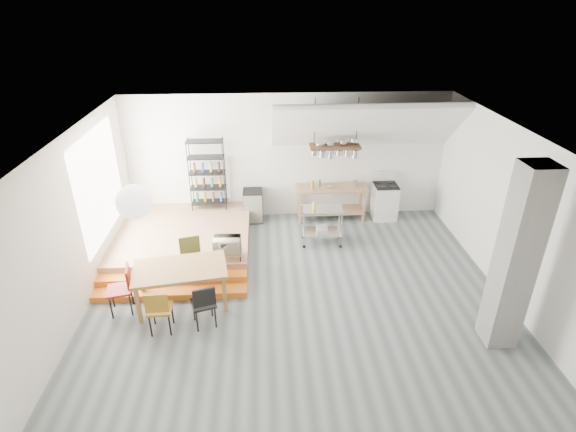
{
  "coord_description": "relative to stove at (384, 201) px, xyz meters",
  "views": [
    {
      "loc": [
        -0.62,
        -7.24,
        5.38
      ],
      "look_at": [
        -0.14,
        0.8,
        1.31
      ],
      "focal_mm": 28.0,
      "sensor_mm": 36.0,
      "label": 1
    }
  ],
  "objects": [
    {
      "name": "dining_table",
      "position": [
        -4.7,
        -3.36,
        0.24
      ],
      "size": [
        1.82,
        1.2,
        0.8
      ],
      "rotation": [
        0.0,
        0.0,
        0.16
      ],
      "color": "olive",
      "rests_on": "ground"
    },
    {
      "name": "wall_left",
      "position": [
        -6.5,
        -3.16,
        1.12
      ],
      "size": [
        0.04,
        7.0,
        3.2
      ],
      "primitive_type": "cube",
      "color": "silver",
      "rests_on": "ground"
    },
    {
      "name": "microwave_shelf",
      "position": [
        -3.9,
        -2.41,
        0.07
      ],
      "size": [
        0.6,
        0.4,
        0.16
      ],
      "color": "#8C6546",
      "rests_on": "platform"
    },
    {
      "name": "wall_right",
      "position": [
        1.5,
        -3.16,
        1.12
      ],
      "size": [
        0.04,
        7.0,
        3.2
      ],
      "primitive_type": "cube",
      "color": "silver",
      "rests_on": "ground"
    },
    {
      "name": "mini_fridge",
      "position": [
        -3.4,
        0.04,
        -0.06
      ],
      "size": [
        0.49,
        0.49,
        0.83
      ],
      "primitive_type": "cube",
      "color": "black",
      "rests_on": "ground"
    },
    {
      "name": "platform",
      "position": [
        -5.0,
        -1.16,
        -0.28
      ],
      "size": [
        3.0,
        3.0,
        0.4
      ],
      "primitive_type": "cube",
      "color": "#8C6546",
      "rests_on": "ground"
    },
    {
      "name": "wire_shelving",
      "position": [
        -4.5,
        0.04,
        0.85
      ],
      "size": [
        0.88,
        0.38,
        1.8
      ],
      "color": "black",
      "rests_on": "platform"
    },
    {
      "name": "window_pane",
      "position": [
        -6.48,
        -1.66,
        1.32
      ],
      "size": [
        0.02,
        2.5,
        2.2
      ],
      "primitive_type": "cube",
      "color": "white",
      "rests_on": "wall_left"
    },
    {
      "name": "chair_mustard",
      "position": [
        -4.96,
        -4.17,
        0.05
      ],
      "size": [
        0.42,
        0.42,
        0.89
      ],
      "rotation": [
        0.0,
        0.0,
        3.18
      ],
      "color": "#9D6B1B",
      "rests_on": "ground"
    },
    {
      "name": "chair_red",
      "position": [
        -5.73,
        -3.51,
        0.08
      ],
      "size": [
        0.51,
        0.51,
        0.94
      ],
      "rotation": [
        0.0,
        0.0,
        -1.36
      ],
      "color": "maroon",
      "rests_on": "ground"
    },
    {
      "name": "concrete_column",
      "position": [
        0.8,
        -4.66,
        1.12
      ],
      "size": [
        0.5,
        0.5,
        3.2
      ],
      "primitive_type": "cube",
      "color": "slate",
      "rests_on": "ground"
    },
    {
      "name": "rolling_cart",
      "position": [
        -1.78,
        -1.24,
        0.11
      ],
      "size": [
        0.95,
        0.57,
        0.91
      ],
      "rotation": [
        0.0,
        0.0,
        -0.05
      ],
      "color": "silver",
      "rests_on": "ground"
    },
    {
      "name": "chair_olive",
      "position": [
        -4.62,
        -2.57,
        0.09
      ],
      "size": [
        0.53,
        0.53,
        0.95
      ],
      "rotation": [
        0.0,
        0.0,
        0.25
      ],
      "color": "brown",
      "rests_on": "ground"
    },
    {
      "name": "kitchen_counter",
      "position": [
        -1.4,
        -0.01,
        0.15
      ],
      "size": [
        1.8,
        0.6,
        0.91
      ],
      "color": "#8C6546",
      "rests_on": "ground"
    },
    {
      "name": "wall_back",
      "position": [
        -2.5,
        0.34,
        1.12
      ],
      "size": [
        8.0,
        0.04,
        3.2
      ],
      "primitive_type": "cube",
      "color": "silver",
      "rests_on": "ground"
    },
    {
      "name": "bowl",
      "position": [
        -1.5,
        -0.06,
        0.45
      ],
      "size": [
        0.24,
        0.24,
        0.05
      ],
      "primitive_type": "imported",
      "rotation": [
        0.0,
        0.0,
        -0.22
      ],
      "color": "silver",
      "rests_on": "kitchen_counter"
    },
    {
      "name": "paper_lantern",
      "position": [
        -5.3,
        -3.45,
        1.72
      ],
      "size": [
        0.6,
        0.6,
        0.6
      ],
      "primitive_type": "sphere",
      "color": "white",
      "rests_on": "ceiling"
    },
    {
      "name": "floor",
      "position": [
        -2.5,
        -3.16,
        -0.48
      ],
      "size": [
        8.0,
        8.0,
        0.0
      ],
      "primitive_type": "plane",
      "color": "#515B5E",
      "rests_on": "ground"
    },
    {
      "name": "chair_black",
      "position": [
        -4.21,
        -4.05,
        0.05
      ],
      "size": [
        0.51,
        0.51,
        0.89
      ],
      "rotation": [
        0.0,
        0.0,
        3.44
      ],
      "color": "black",
      "rests_on": "ground"
    },
    {
      "name": "microwave",
      "position": [
        -3.9,
        -2.41,
        0.24
      ],
      "size": [
        0.57,
        0.4,
        0.3
      ],
      "primitive_type": "imported",
      "rotation": [
        0.0,
        0.0,
        -0.06
      ],
      "color": "beige",
      "rests_on": "microwave_shelf"
    },
    {
      "name": "step_lower",
      "position": [
        -5.0,
        -3.11,
        -0.41
      ],
      "size": [
        3.0,
        0.35,
        0.13
      ],
      "primitive_type": "cube",
      "color": "#CB6517",
      "rests_on": "ground"
    },
    {
      "name": "stove",
      "position": [
        0.0,
        0.0,
        0.0
      ],
      "size": [
        0.6,
        0.6,
        1.18
      ],
      "color": "white",
      "rests_on": "ground"
    },
    {
      "name": "pot_rack",
      "position": [
        -1.37,
        -0.23,
        1.5
      ],
      "size": [
        1.2,
        0.5,
        1.43
      ],
      "color": "#392617",
      "rests_on": "ceiling"
    },
    {
      "name": "step_upper",
      "position": [
        -5.0,
        -2.76,
        -0.35
      ],
      "size": [
        3.0,
        0.35,
        0.27
      ],
      "primitive_type": "cube",
      "color": "#CB6517",
      "rests_on": "ground"
    },
    {
      "name": "slope_ceiling",
      "position": [
        -0.7,
        -0.26,
        2.07
      ],
      "size": [
        4.4,
        1.44,
        1.32
      ],
      "primitive_type": "cube",
      "rotation": [
        -0.73,
        0.0,
        0.0
      ],
      "color": "white",
      "rests_on": "wall_back"
    },
    {
      "name": "ceiling",
      "position": [
        -2.5,
        -3.16,
        2.72
      ],
      "size": [
        8.0,
        7.0,
        0.02
      ],
      "primitive_type": "cube",
      "color": "white",
      "rests_on": "wall_back"
    }
  ]
}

